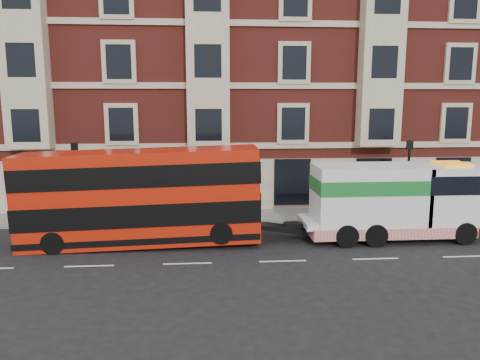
% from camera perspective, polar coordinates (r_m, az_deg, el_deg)
% --- Properties ---
extents(ground, '(120.00, 120.00, 0.00)m').
position_cam_1_polar(ground, '(19.82, -6.43, -10.10)').
color(ground, black).
rests_on(ground, ground).
extents(sidewalk, '(90.00, 3.00, 0.15)m').
position_cam_1_polar(sidewalk, '(26.97, -5.85, -4.50)').
color(sidewalk, slate).
rests_on(sidewalk, ground).
extents(victorian_terrace, '(45.00, 12.00, 20.40)m').
position_cam_1_polar(victorian_terrace, '(33.79, -4.92, 15.48)').
color(victorian_terrace, maroon).
rests_on(victorian_terrace, ground).
extents(lamp_post_west, '(0.35, 0.15, 4.35)m').
position_cam_1_polar(lamp_post_west, '(26.06, -19.33, 0.32)').
color(lamp_post_west, black).
rests_on(lamp_post_west, sidewalk).
extents(lamp_post_east, '(0.35, 0.15, 4.35)m').
position_cam_1_polar(lamp_post_east, '(27.53, 19.80, 0.78)').
color(lamp_post_east, black).
rests_on(lamp_post_east, sidewalk).
extents(double_decker_bus, '(10.94, 2.51, 4.43)m').
position_cam_1_polar(double_decker_bus, '(22.06, -12.09, -1.86)').
color(double_decker_bus, red).
rests_on(double_decker_bus, ground).
extents(tow_truck, '(8.76, 2.59, 3.65)m').
position_cam_1_polar(tow_truck, '(23.71, 18.22, -2.34)').
color(tow_truck, white).
rests_on(tow_truck, ground).
extents(pedestrian, '(0.70, 0.57, 1.66)m').
position_cam_1_polar(pedestrian, '(26.79, -22.48, -3.33)').
color(pedestrian, '#1A2134').
rests_on(pedestrian, sidewalk).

